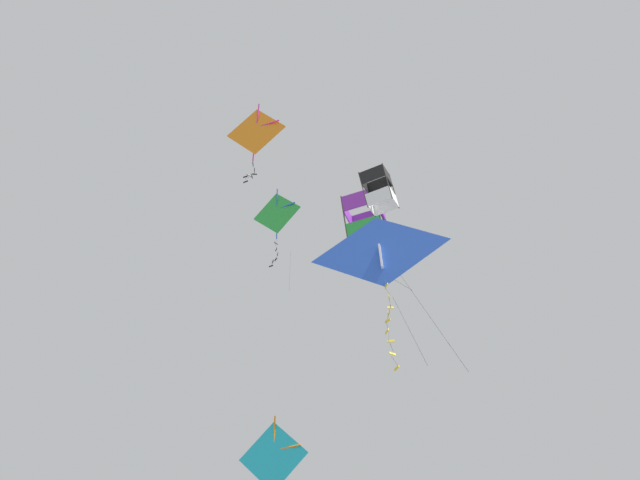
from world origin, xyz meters
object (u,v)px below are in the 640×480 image
object	(u,v)px
kite_box_upper_right	(366,223)
kite_diamond_far_centre	(256,132)
kite_diamond_near_right	(277,214)
kite_delta_low_drifter	(381,254)
kite_diamond_near_left	(273,457)
kite_box_highest	(379,191)

from	to	relation	value
kite_box_upper_right	kite_diamond_far_centre	bearing A→B (deg)	-114.00
kite_box_upper_right	kite_diamond_far_centre	size ratio (longest dim) A/B	1.40
kite_diamond_near_right	kite_delta_low_drifter	xyz separation A→B (m)	(-1.03, -5.22, -7.65)
kite_box_upper_right	kite_diamond_near_right	world-z (taller)	kite_box_upper_right
kite_diamond_near_left	kite_box_highest	xyz separation A→B (m)	(-2.70, -6.80, 6.58)
kite_box_upper_right	kite_delta_low_drifter	distance (m)	8.82
kite_box_highest	kite_diamond_near_left	bearing A→B (deg)	144.83
kite_diamond_near_right	kite_box_highest	distance (m)	5.26
kite_diamond_near_left	kite_delta_low_drifter	xyz separation A→B (m)	(-4.04, -7.32, 1.31)
kite_diamond_near_left	kite_box_highest	distance (m)	9.84
kite_diamond_near_right	kite_diamond_far_centre	xyz separation A→B (m)	(-3.48, -1.98, -0.38)
kite_diamond_far_centre	kite_delta_low_drifter	world-z (taller)	kite_diamond_far_centre
kite_diamond_near_right	kite_diamond_far_centre	bearing A→B (deg)	-95.50
kite_diamond_near_left	kite_diamond_far_centre	bearing A→B (deg)	-95.59
kite_box_upper_right	kite_delta_low_drifter	bearing A→B (deg)	-72.57
kite_diamond_near_left	kite_diamond_near_right	size ratio (longest dim) A/B	0.93
kite_diamond_near_left	kite_delta_low_drifter	world-z (taller)	kite_delta_low_drifter
kite_diamond_far_centre	kite_delta_low_drifter	xyz separation A→B (m)	(2.45, -3.23, -7.27)
kite_box_highest	kite_diamond_far_centre	bearing A→B (deg)	-138.99
kite_diamond_far_centre	kite_box_upper_right	bearing A→B (deg)	39.98
kite_box_upper_right	kite_delta_low_drifter	xyz separation A→B (m)	(-3.64, -2.59, -7.60)
kite_box_highest	kite_box_upper_right	bearing A→B (deg)	118.38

